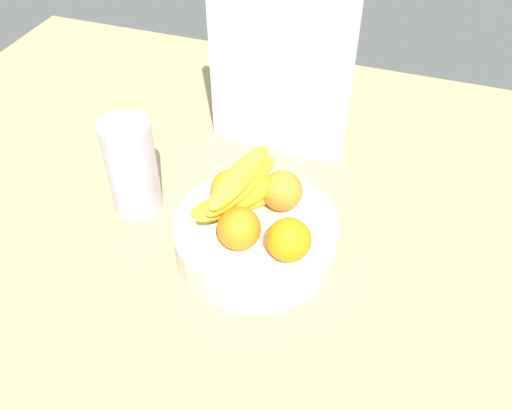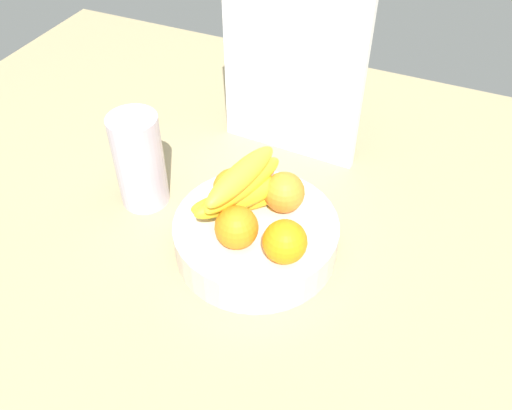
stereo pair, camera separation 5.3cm
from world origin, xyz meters
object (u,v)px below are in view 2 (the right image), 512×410
orange_front_right (284,192)px  orange_center (233,189)px  banana_bunch (242,189)px  cutting_board (292,71)px  orange_front_left (285,242)px  orange_back_left (237,227)px  fruit_bowl (256,236)px  thermos_tumbler (139,161)px

orange_front_right → orange_center: same height
orange_front_right → banana_bunch: (-5.68, -4.03, 1.87)cm
orange_center → banana_bunch: banana_bunch is taller
orange_front_right → cutting_board: cutting_board is taller
orange_front_left → orange_front_right: size_ratio=1.00×
orange_front_right → orange_back_left: same height
fruit_bowl → banana_bunch: size_ratio=1.53×
orange_back_left → fruit_bowl: bearing=79.7°
orange_back_left → banana_bunch: bearing=107.8°
fruit_bowl → orange_back_left: 8.48cm
orange_back_left → cutting_board: size_ratio=0.19×
orange_center → orange_back_left: size_ratio=1.00×
orange_back_left → cutting_board: (-4.38, 34.08, 8.23)cm
orange_front_left → orange_back_left: bearing=-178.5°
orange_back_left → thermos_tumbler: (-23.10, 8.51, -0.65)cm
fruit_bowl → thermos_tumbler: size_ratio=1.50×
orange_front_left → banana_bunch: (-9.95, 6.21, 1.87)cm
orange_front_right → orange_back_left: bearing=-109.1°
orange_center → banana_bunch: (2.27, -1.49, 1.87)cm
orange_center → banana_bunch: size_ratio=0.38×
orange_center → thermos_tumbler: size_ratio=0.38×
fruit_bowl → orange_front_right: orange_front_right is taller
fruit_bowl → banana_bunch: banana_bunch is taller
orange_center → cutting_board: 27.44cm
orange_front_left → orange_back_left: same height
cutting_board → orange_center: bearing=-87.0°
orange_front_right → orange_center: 8.35cm
fruit_bowl → banana_bunch: 9.07cm
fruit_bowl → banana_bunch: bearing=158.9°
orange_back_left → orange_front_left: bearing=1.5°
orange_front_right → banana_bunch: banana_bunch is taller
fruit_bowl → orange_front_left: orange_front_left is taller
fruit_bowl → orange_center: size_ratio=4.00×
orange_front_left → orange_front_right: same height
orange_back_left → thermos_tumbler: size_ratio=0.38×
fruit_bowl → orange_back_left: (-0.96, -5.25, 6.60)cm
orange_center → fruit_bowl: bearing=-26.6°
banana_bunch → orange_front_right: bearing=35.4°
orange_front_left → thermos_tumbler: bearing=165.0°
orange_back_left → cutting_board: bearing=97.3°
orange_center → banana_bunch: bearing=-33.2°
cutting_board → orange_front_right: bearing=-68.4°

